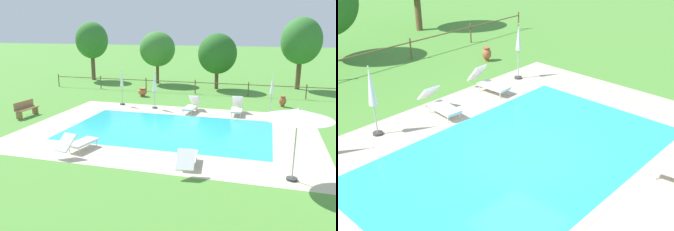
% 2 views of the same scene
% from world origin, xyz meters
% --- Properties ---
extents(ground_plane, '(160.00, 160.00, 0.00)m').
position_xyz_m(ground_plane, '(0.00, 0.00, 0.00)').
color(ground_plane, '#518E38').
extents(pool_deck_paving, '(14.09, 10.21, 0.01)m').
position_xyz_m(pool_deck_paving, '(0.00, 0.00, 0.00)').
color(pool_deck_paving, beige).
rests_on(pool_deck_paving, ground).
extents(swimming_pool_water, '(9.78, 5.90, 0.01)m').
position_xyz_m(swimming_pool_water, '(0.00, 0.00, 0.01)').
color(swimming_pool_water, '#2DB7C6').
rests_on(swimming_pool_water, ground).
extents(pool_coping_rim, '(10.26, 6.38, 0.01)m').
position_xyz_m(pool_coping_rim, '(0.00, 0.00, 0.01)').
color(pool_coping_rim, beige).
rests_on(pool_coping_rim, ground).
extents(sun_lounger_north_near_steps, '(0.67, 1.88, 0.99)m').
position_xyz_m(sun_lounger_north_near_steps, '(2.89, 4.20, 0.39)').
color(sun_lounger_north_near_steps, white).
rests_on(sun_lounger_north_near_steps, ground).
extents(sun_lounger_north_mid, '(0.84, 2.04, 0.86)m').
position_xyz_m(sun_lounger_north_mid, '(1.93, -4.29, 0.37)').
color(sun_lounger_north_mid, white).
rests_on(sun_lounger_north_mid, ground).
extents(sun_lounger_north_far, '(0.75, 1.99, 0.91)m').
position_xyz_m(sun_lounger_north_far, '(0.25, 4.04, 0.38)').
color(sun_lounger_north_far, white).
rests_on(sun_lounger_north_far, ground).
extents(sun_lounger_north_end, '(0.98, 2.05, 0.88)m').
position_xyz_m(sun_lounger_north_end, '(-2.69, -3.89, 0.38)').
color(sun_lounger_north_end, white).
rests_on(sun_lounger_north_end, ground).
extents(patio_umbrella_open_foreground, '(2.18, 2.18, 2.45)m').
position_xyz_m(patio_umbrella_open_foreground, '(5.48, -4.37, 2.23)').
color(patio_umbrella_open_foreground, '#383838').
rests_on(patio_umbrella_open_foreground, ground).
extents(patio_umbrella_closed_row_west, '(0.32, 0.32, 2.45)m').
position_xyz_m(patio_umbrella_closed_row_west, '(-4.48, 4.67, 1.56)').
color(patio_umbrella_closed_row_west, '#383838').
rests_on(patio_umbrella_closed_row_west, ground).
extents(patio_umbrella_closed_row_mid_west, '(0.32, 0.32, 2.36)m').
position_xyz_m(patio_umbrella_closed_row_mid_west, '(-2.14, 4.29, 1.54)').
color(patio_umbrella_closed_row_mid_west, '#383838').
rests_on(patio_umbrella_closed_row_mid_west, ground).
extents(patio_umbrella_closed_row_centre, '(0.32, 0.32, 2.41)m').
position_xyz_m(patio_umbrella_closed_row_centre, '(4.77, 4.29, 1.58)').
color(patio_umbrella_closed_row_centre, '#383838').
rests_on(patio_umbrella_closed_row_centre, ground).
extents(wooden_bench_lawn_side, '(0.54, 1.52, 0.87)m').
position_xyz_m(wooden_bench_lawn_side, '(-8.50, 0.39, 0.47)').
color(wooden_bench_lawn_side, '#937047').
rests_on(wooden_bench_lawn_side, ground).
extents(terracotta_urn_near_fence, '(0.44, 0.44, 0.69)m').
position_xyz_m(terracotta_urn_near_fence, '(5.51, 6.95, 0.37)').
color(terracotta_urn_near_fence, '#A85B38').
rests_on(terracotta_urn_near_fence, ground).
extents(terracotta_urn_by_tree, '(0.64, 0.64, 0.61)m').
position_xyz_m(terracotta_urn_by_tree, '(-4.19, 7.69, 0.33)').
color(terracotta_urn_by_tree, '#B7663D').
rests_on(terracotta_urn_by_tree, ground).
extents(perimeter_fence, '(23.76, 0.08, 1.05)m').
position_xyz_m(perimeter_fence, '(-0.74, 9.84, 0.71)').
color(perimeter_fence, brown).
rests_on(perimeter_fence, ground).
extents(tree_far_west, '(3.16, 3.16, 5.69)m').
position_xyz_m(tree_far_west, '(6.87, 14.10, 3.83)').
color(tree_far_west, brown).
rests_on(tree_far_west, ground).
extents(tree_west_mid, '(3.03, 3.03, 5.43)m').
position_xyz_m(tree_west_mid, '(-11.65, 14.28, 3.70)').
color(tree_west_mid, brown).
rests_on(tree_west_mid, ground).
extents(tree_centre, '(3.10, 3.10, 4.46)m').
position_xyz_m(tree_centre, '(0.50, 12.39, 2.84)').
color(tree_centre, brown).
rests_on(tree_centre, ground).
extents(tree_east_mid, '(3.12, 3.12, 4.57)m').
position_xyz_m(tree_east_mid, '(-5.00, 13.78, 3.03)').
color(tree_east_mid, brown).
rests_on(tree_east_mid, ground).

